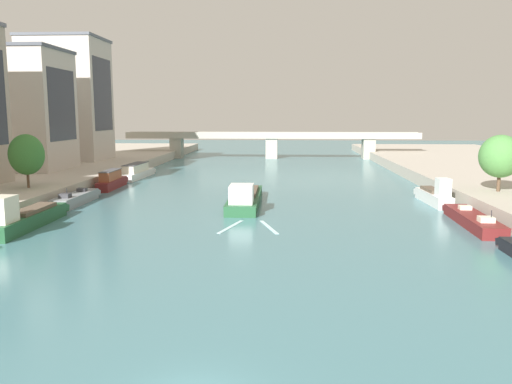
% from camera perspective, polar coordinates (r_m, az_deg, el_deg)
% --- Properties ---
extents(barge_midriver, '(3.49, 17.41, 3.08)m').
position_cam_1_polar(barge_midriver, '(60.66, -1.23, -0.60)').
color(barge_midriver, '#235633').
rests_on(barge_midriver, ground).
extents(wake_behind_barge, '(5.60, 5.89, 0.03)m').
position_cam_1_polar(wake_behind_barge, '(49.10, -0.68, -3.85)').
color(wake_behind_barge, silver).
rests_on(wake_behind_barge, ground).
extents(moored_boat_left_downstream, '(2.44, 13.40, 3.64)m').
position_cam_1_polar(moored_boat_left_downstream, '(52.71, -24.03, -2.56)').
color(moored_boat_left_downstream, '#235633').
rests_on(moored_boat_left_downstream, ground).
extents(moored_boat_left_end, '(2.16, 10.72, 2.34)m').
position_cam_1_polar(moored_boat_left_end, '(65.06, -19.17, -0.69)').
color(moored_boat_left_end, gray).
rests_on(moored_boat_left_end, ground).
extents(moored_boat_left_upstream, '(1.97, 10.21, 2.67)m').
position_cam_1_polar(moored_boat_left_upstream, '(77.43, -15.56, 1.21)').
color(moored_boat_left_upstream, maroon).
rests_on(moored_boat_left_upstream, ground).
extents(moored_boat_left_second, '(2.95, 13.42, 2.46)m').
position_cam_1_polar(moored_boat_left_second, '(89.22, -12.96, 2.18)').
color(moored_boat_left_second, silver).
rests_on(moored_boat_left_second, ground).
extents(moored_boat_right_lone, '(2.79, 13.30, 2.19)m').
position_cam_1_polar(moored_boat_right_lone, '(53.85, 22.67, -2.80)').
color(moored_boat_right_lone, maroon).
rests_on(moored_boat_right_lone, ground).
extents(moored_boat_right_end, '(2.16, 10.14, 3.42)m').
position_cam_1_polar(moored_boat_right_end, '(65.15, 19.00, -0.34)').
color(moored_boat_right_end, silver).
rests_on(moored_boat_right_end, ground).
extents(tree_left_end_of_row, '(4.10, 4.10, 6.42)m').
position_cam_1_polar(tree_left_end_of_row, '(67.57, -23.89, 3.78)').
color(tree_left_end_of_row, brown).
rests_on(tree_left_end_of_row, quay_left).
extents(tree_right_nearest, '(4.69, 4.69, 6.46)m').
position_cam_1_polar(tree_right_nearest, '(65.10, 25.26, 3.56)').
color(tree_right_nearest, brown).
rests_on(tree_right_nearest, quay_right).
extents(building_left_middle, '(14.12, 12.65, 19.03)m').
position_cam_1_polar(building_left_middle, '(91.20, -24.47, 8.27)').
color(building_left_middle, '#BCB2A8').
rests_on(building_left_middle, quay_left).
extents(building_left_far_end, '(14.46, 12.51, 23.23)m').
position_cam_1_polar(building_left_far_end, '(107.75, -20.01, 9.55)').
color(building_left_far_end, '#BCB2A8').
rests_on(building_left_far_end, quay_left).
extents(bridge_far, '(70.51, 4.40, 6.33)m').
position_cam_1_polar(bridge_far, '(126.19, 1.73, 5.59)').
color(bridge_far, '#ADA899').
rests_on(bridge_far, ground).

